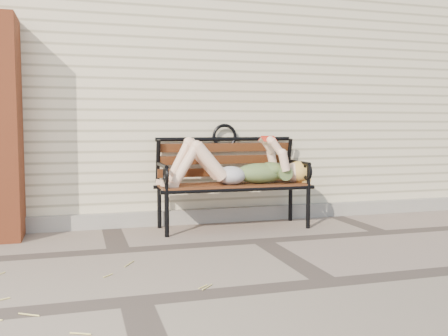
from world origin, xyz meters
name	(u,v)px	position (x,y,z in m)	size (l,w,h in m)	color
ground	(261,241)	(0.00, 0.00, 0.00)	(80.00, 80.00, 0.00)	#76655B
house_wall	(189,94)	(0.00, 3.00, 1.50)	(8.00, 4.00, 3.00)	beige
foundation_strip	(230,215)	(0.00, 0.97, 0.07)	(8.00, 0.10, 0.15)	#9D978E
garden_bench	(231,169)	(-0.07, 0.72, 0.59)	(1.62, 0.65, 1.05)	black
reading_woman	(236,166)	(-0.05, 0.59, 0.62)	(1.53, 0.35, 0.48)	#0A4248
straw_scatter	(84,284)	(-1.54, -0.86, 0.01)	(2.82, 1.61, 0.01)	#E6D570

